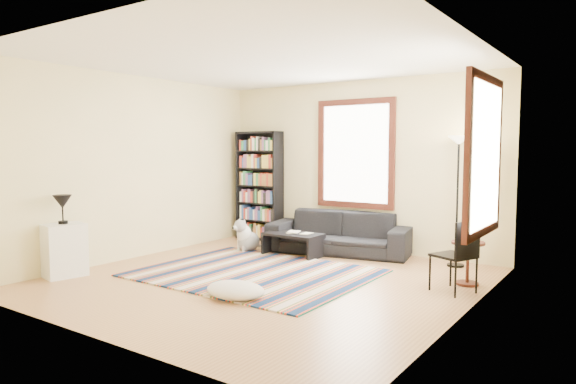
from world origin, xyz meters
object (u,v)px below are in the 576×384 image
Objects in this scene: sofa at (339,232)px; folding_chair at (453,256)px; side_table at (468,263)px; floor_lamp at (457,202)px; floor_cushion at (235,290)px; white_cabinet at (64,250)px; dog at (248,235)px; coffee_table at (293,244)px; bookshelf at (259,186)px.

folding_chair is (2.21, -1.25, 0.10)m from sofa.
folding_chair is (-0.05, -0.43, 0.16)m from side_table.
floor_cushion is at bearing -117.87° from floor_lamp.
side_table is 0.77× the size of white_cabinet.
floor_lamp reaches higher than white_cabinet.
dog is at bearing -164.78° from folding_chair.
coffee_table is 3.31m from white_cabinet.
bookshelf is at bearing 128.17° from dog.
bookshelf reaches higher than white_cabinet.
folding_chair is at bearing 37.42° from white_cabinet.
floor_lamp is at bearing 17.14° from coffee_table.
coffee_table is at bearing -162.86° from floor_lamp.
side_table is at bearing -65.78° from floor_lamp.
sofa is 2.54m from folding_chair.
floor_lamp is at bearing 52.17° from white_cabinet.
bookshelf is at bearing 123.62° from floor_cushion.
white_cabinet reaches higher than coffee_table.
side_table is (2.26, -0.82, -0.06)m from sofa.
floor_lamp reaches higher than sofa.
white_cabinet is (-4.45, -2.17, -0.08)m from folding_chair.
sofa is at bearing 68.23° from white_cabinet.
white_cabinet reaches higher than dog.
side_table reaches higher than floor_cushion.
bookshelf is 4.30m from side_table.
white_cabinet is (-0.40, -3.69, -0.65)m from bookshelf.
side_table is at bearing -4.23° from coffee_table.
dog is at bearing 178.26° from side_table.
white_cabinet is (-4.09, -3.52, -0.58)m from floor_lamp.
side_table is at bearing -14.91° from bookshelf.
sofa is 4.08m from white_cabinet.
dog is at bearing -61.66° from bookshelf.
floor_lamp reaches higher than coffee_table.
folding_chair is 3.56m from dog.
bookshelf reaches higher than sofa.
dog is (-1.31, -0.71, -0.07)m from sofa.
dog is at bearing 125.82° from floor_cushion.
side_table reaches higher than coffee_table.
coffee_table is 0.48× the size of floor_lamp.
floor_cushion is 1.34× the size of side_table.
floor_lamp is at bearing 114.22° from side_table.
white_cabinet reaches higher than side_table.
folding_chair reaches higher than floor_cushion.
folding_chair is 1.62× the size of dog.
bookshelf is 3.69m from floor_lamp.
floor_lamp is 2.66× the size of white_cabinet.
coffee_table is at bearing 175.77° from side_table.
floor_cushion is 3.49m from floor_lamp.
white_cabinet is at bearing -130.14° from folding_chair.
bookshelf is (-1.84, 0.27, 0.67)m from sofa.
dog is (0.93, 2.70, -0.08)m from white_cabinet.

